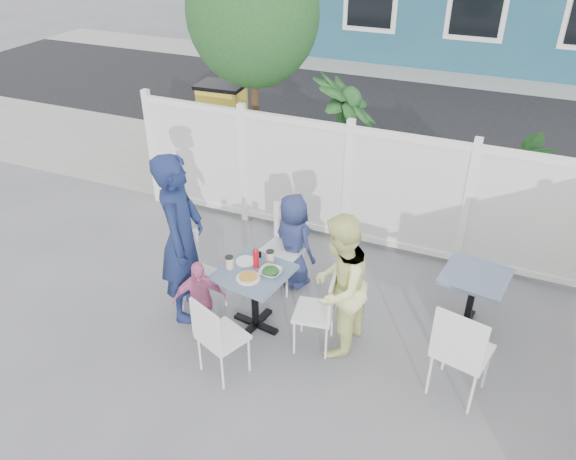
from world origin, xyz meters
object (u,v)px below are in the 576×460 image
at_px(utility_cabinet, 224,126).
at_px(boy, 293,241).
at_px(chair_back, 285,241).
at_px(chair_near, 216,334).
at_px(spare_table, 474,287).
at_px(chair_right, 322,307).
at_px(main_table, 254,284).
at_px(man, 182,238).
at_px(woman, 338,286).
at_px(toddler, 200,300).
at_px(chair_left, 196,269).

relative_size(utility_cabinet, boy, 1.11).
height_order(chair_back, chair_near, chair_back).
height_order(spare_table, chair_right, chair_right).
bearing_deg(main_table, chair_back, 91.90).
height_order(spare_table, man, man).
distance_m(spare_table, chair_right, 1.60).
height_order(utility_cabinet, main_table, utility_cabinet).
bearing_deg(chair_back, utility_cabinet, -40.79).
bearing_deg(man, main_table, -104.36).
relative_size(utility_cabinet, chair_back, 1.35).
relative_size(chair_near, woman, 0.58).
bearing_deg(toddler, spare_table, -4.82).
xyz_separation_m(utility_cabinet, man, (1.51, -3.63, 0.30)).
bearing_deg(boy, woman, 158.20).
bearing_deg(main_table, chair_right, -1.75).
xyz_separation_m(utility_cabinet, toddler, (1.86, -3.93, -0.18)).
height_order(utility_cabinet, chair_back, utility_cabinet).
xyz_separation_m(main_table, man, (-0.79, -0.05, 0.39)).
distance_m(man, toddler, 0.66).
height_order(main_table, toddler, toddler).
xyz_separation_m(spare_table, man, (-2.85, -0.93, 0.42)).
xyz_separation_m(chair_right, woman, (0.14, 0.06, 0.25)).
relative_size(spare_table, chair_right, 0.83).
xyz_separation_m(main_table, chair_back, (-0.03, 0.86, 0.00)).
height_order(chair_right, man, man).
bearing_deg(chair_near, woman, 64.26).
bearing_deg(chair_near, man, 159.39).
xyz_separation_m(spare_table, boy, (-2.00, -0.00, 0.06)).
xyz_separation_m(boy, toddler, (-0.51, -1.22, -0.12)).
bearing_deg(chair_left, chair_right, 94.90).
height_order(man, boy, man).
xyz_separation_m(spare_table, chair_left, (-2.78, -0.85, -0.00)).
bearing_deg(boy, chair_near, 110.95).
xyz_separation_m(utility_cabinet, spare_table, (4.37, -2.71, -0.12)).
relative_size(chair_right, man, 0.46).
distance_m(utility_cabinet, man, 3.95).
bearing_deg(chair_back, spare_table, -170.38).
xyz_separation_m(spare_table, chair_near, (-2.08, -1.64, -0.01)).
height_order(chair_left, toddler, toddler).
distance_m(main_table, chair_back, 0.86).
height_order(spare_table, chair_near, chair_near).
distance_m(chair_near, toddler, 0.60).
xyz_separation_m(chair_left, man, (-0.08, -0.08, 0.42)).
bearing_deg(main_table, boy, 85.41).
bearing_deg(man, woman, -105.16).
height_order(utility_cabinet, woman, woman).
relative_size(man, boy, 1.63).
height_order(utility_cabinet, toddler, utility_cabinet).
relative_size(chair_left, chair_back, 0.94).
xyz_separation_m(chair_right, toddler, (-1.18, -0.33, -0.05)).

